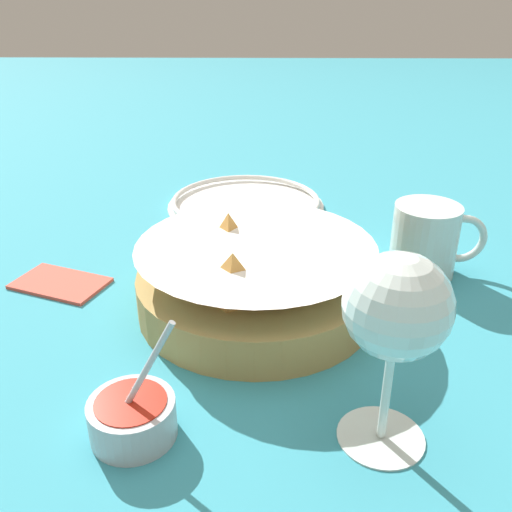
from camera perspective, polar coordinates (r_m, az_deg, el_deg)
ground_plane at (r=0.60m, az=1.27°, el=-6.31°), size 4.00×4.00×0.00m
food_basket at (r=0.60m, az=-0.07°, el=-2.45°), size 0.25×0.25×0.09m
sauce_cup at (r=0.47m, az=-12.25°, el=-15.39°), size 0.07×0.07×0.11m
wine_glass at (r=0.41m, az=13.89°, el=-5.54°), size 0.08×0.08×0.16m
beer_mug at (r=0.70m, az=16.58°, el=1.31°), size 0.11×0.08×0.09m
side_plate at (r=0.88m, az=-1.02°, el=5.35°), size 0.24×0.24×0.01m
napkin at (r=0.70m, az=-19.00°, el=-2.46°), size 0.12×0.10×0.01m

